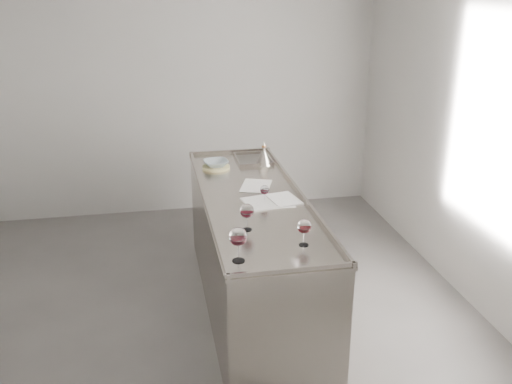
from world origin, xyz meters
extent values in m
cube|color=#4F4C4A|center=(0.00, 0.00, -0.01)|extent=(4.50, 5.00, 0.02)
cube|color=#A7A4A1|center=(0.00, 2.51, 1.40)|extent=(4.50, 0.02, 2.80)
cube|color=#A7A4A1|center=(2.26, 0.00, 1.40)|extent=(0.02, 5.00, 2.80)
cube|color=gray|center=(0.50, 0.30, 0.46)|extent=(0.75, 2.40, 0.92)
cube|color=gray|center=(0.50, 0.30, 0.93)|extent=(0.77, 2.42, 0.02)
cube|color=gray|center=(0.50, -0.89, 0.96)|extent=(0.77, 0.02, 0.03)
cube|color=gray|center=(0.50, 1.49, 0.96)|extent=(0.77, 0.02, 0.03)
cube|color=gray|center=(0.14, 0.30, 0.96)|extent=(0.02, 2.42, 0.03)
cube|color=gray|center=(0.86, 0.30, 0.96)|extent=(0.02, 2.42, 0.03)
cube|color=#595654|center=(0.68, 1.22, 0.94)|extent=(0.30, 0.38, 0.01)
cylinder|color=white|center=(0.23, -0.69, 0.94)|extent=(0.08, 0.08, 0.00)
cylinder|color=white|center=(0.23, -0.69, 1.00)|extent=(0.01, 0.01, 0.10)
ellipsoid|color=white|center=(0.22, -0.69, 1.10)|extent=(0.11, 0.11, 0.11)
cylinder|color=#36070E|center=(0.23, -0.69, 1.07)|extent=(0.08, 0.08, 0.02)
cylinder|color=white|center=(0.35, -0.27, 0.94)|extent=(0.07, 0.07, 0.00)
cylinder|color=white|center=(0.35, -0.27, 0.99)|extent=(0.01, 0.01, 0.09)
ellipsoid|color=white|center=(0.35, -0.27, 1.07)|extent=(0.09, 0.09, 0.10)
cylinder|color=#3B0810|center=(0.35, -0.27, 1.05)|extent=(0.07, 0.07, 0.02)
cylinder|color=white|center=(0.66, -0.56, 0.94)|extent=(0.06, 0.06, 0.00)
cylinder|color=white|center=(0.66, -0.56, 0.99)|extent=(0.01, 0.01, 0.08)
ellipsoid|color=white|center=(0.66, -0.56, 1.07)|extent=(0.09, 0.09, 0.09)
cylinder|color=#3C080B|center=(0.66, -0.56, 1.05)|extent=(0.06, 0.06, 0.02)
cylinder|color=white|center=(0.56, 0.18, 0.94)|extent=(0.05, 0.05, 0.00)
cylinder|color=white|center=(0.56, 0.18, 0.98)|extent=(0.01, 0.01, 0.07)
ellipsoid|color=white|center=(0.56, 0.18, 1.04)|extent=(0.07, 0.07, 0.07)
cylinder|color=#320610|center=(0.56, 0.18, 1.03)|extent=(0.05, 0.05, 0.02)
cube|color=white|center=(0.52, 0.17, 0.95)|extent=(0.25, 0.31, 0.01)
cube|color=white|center=(0.72, 0.21, 0.95)|extent=(0.25, 0.31, 0.01)
cylinder|color=white|center=(0.62, 0.19, 0.95)|extent=(0.06, 0.28, 0.01)
cube|color=silver|center=(0.68, 0.18, 0.94)|extent=(0.19, 0.27, 0.00)
cube|color=silver|center=(0.57, 0.54, 0.94)|extent=(0.31, 0.37, 0.00)
cylinder|color=#CFC686|center=(0.31, 1.06, 0.95)|extent=(0.31, 0.31, 0.02)
imported|color=#8F9EA6|center=(0.31, 1.06, 0.99)|extent=(0.24, 0.24, 0.05)
cone|color=#A69E94|center=(0.74, 1.08, 1.00)|extent=(0.15, 0.15, 0.13)
cylinder|color=#A69E94|center=(0.74, 1.08, 1.09)|extent=(0.03, 0.03, 0.03)
cylinder|color=#AA612F|center=(0.74, 1.08, 1.11)|extent=(0.04, 0.04, 0.02)
cone|color=#A69E94|center=(0.74, 1.08, 1.14)|extent=(0.03, 0.03, 0.04)
camera|label=1|loc=(-0.24, -3.65, 2.50)|focal=40.00mm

